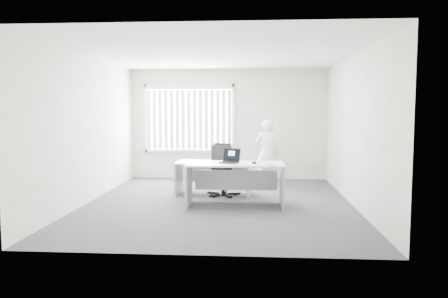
# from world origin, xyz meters

# --- Properties ---
(ground) EXTENTS (6.00, 6.00, 0.00)m
(ground) POSITION_xyz_m (0.00, 0.00, 0.00)
(ground) COLOR #49484F
(ground) RESTS_ON ground
(wall_back) EXTENTS (5.00, 0.02, 2.80)m
(wall_back) POSITION_xyz_m (0.00, 3.00, 1.40)
(wall_back) COLOR silver
(wall_back) RESTS_ON ground
(wall_front) EXTENTS (5.00, 0.02, 2.80)m
(wall_front) POSITION_xyz_m (0.00, -3.00, 1.40)
(wall_front) COLOR silver
(wall_front) RESTS_ON ground
(wall_left) EXTENTS (0.02, 6.00, 2.80)m
(wall_left) POSITION_xyz_m (-2.50, 0.00, 1.40)
(wall_left) COLOR silver
(wall_left) RESTS_ON ground
(wall_right) EXTENTS (0.02, 6.00, 2.80)m
(wall_right) POSITION_xyz_m (2.50, 0.00, 1.40)
(wall_right) COLOR silver
(wall_right) RESTS_ON ground
(ceiling) EXTENTS (5.00, 6.00, 0.02)m
(ceiling) POSITION_xyz_m (0.00, 0.00, 2.80)
(ceiling) COLOR white
(ceiling) RESTS_ON wall_back
(window) EXTENTS (2.32, 0.06, 1.76)m
(window) POSITION_xyz_m (-1.00, 2.96, 1.55)
(window) COLOR silver
(window) RESTS_ON wall_back
(blinds) EXTENTS (2.20, 0.10, 1.50)m
(blinds) POSITION_xyz_m (-1.00, 2.90, 1.52)
(blinds) COLOR white
(blinds) RESTS_ON wall_back
(desk_near) EXTENTS (1.77, 0.85, 0.80)m
(desk_near) POSITION_xyz_m (0.32, -0.25, 0.58)
(desk_near) COLOR white
(desk_near) RESTS_ON ground
(desk_far) EXTENTS (1.58, 0.83, 0.70)m
(desk_far) POSITION_xyz_m (-0.17, 0.81, 0.50)
(desk_far) COLOR white
(desk_far) RESTS_ON ground
(office_chair) EXTENTS (0.70, 0.70, 1.04)m
(office_chair) POSITION_xyz_m (0.02, 0.76, 0.32)
(office_chair) COLOR black
(office_chair) RESTS_ON ground
(person) EXTENTS (0.59, 0.41, 1.55)m
(person) POSITION_xyz_m (0.97, 2.11, 0.78)
(person) COLOR white
(person) RESTS_ON ground
(laptop) EXTENTS (0.41, 0.39, 0.26)m
(laptop) POSITION_xyz_m (0.20, -0.26, 0.93)
(laptop) COLOR black
(laptop) RESTS_ON desk_near
(paper_sheet) EXTENTS (0.30, 0.23, 0.00)m
(paper_sheet) POSITION_xyz_m (0.63, -0.35, 0.80)
(paper_sheet) COLOR silver
(paper_sheet) RESTS_ON desk_near
(mouse) EXTENTS (0.07, 0.12, 0.05)m
(mouse) POSITION_xyz_m (0.67, -0.31, 0.83)
(mouse) COLOR silver
(mouse) RESTS_ON paper_sheet
(booklet) EXTENTS (0.17, 0.23, 0.01)m
(booklet) POSITION_xyz_m (0.97, -0.49, 0.81)
(booklet) COLOR white
(booklet) RESTS_ON desk_near
(keyboard) EXTENTS (0.52, 0.32, 0.02)m
(keyboard) POSITION_xyz_m (-0.15, 0.64, 0.71)
(keyboard) COLOR black
(keyboard) RESTS_ON desk_far
(monitor) EXTENTS (0.39, 0.21, 0.37)m
(monitor) POSITION_xyz_m (-0.00, 1.02, 0.88)
(monitor) COLOR black
(monitor) RESTS_ON desk_far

